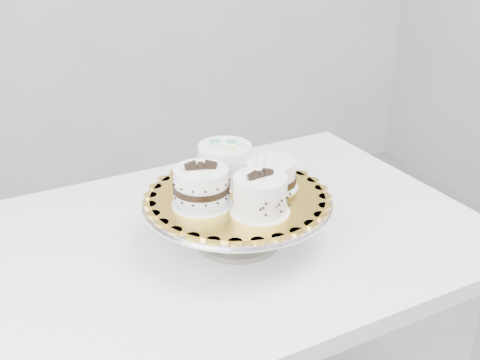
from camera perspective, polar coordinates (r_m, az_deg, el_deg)
name	(u,v)px	position (r m, az deg, el deg)	size (l,w,h in m)	color
table	(213,271)	(1.30, -2.55, -8.60)	(1.17, 0.82, 0.75)	white
cake_stand	(238,212)	(1.20, -0.23, -3.03)	(0.37, 0.37, 0.10)	gray
cake_board	(238,196)	(1.18, -0.24, -1.56)	(0.34, 0.34, 0.01)	gold
cake_swirl	(260,196)	(1.10, 1.92, -1.49)	(0.11, 0.11, 0.09)	white
cake_banded	(201,188)	(1.13, -3.68, -0.80)	(0.13, 0.13, 0.09)	white
cake_dots	(225,163)	(1.22, -1.42, 1.62)	(0.14, 0.14, 0.08)	white
cake_ribbon	(271,175)	(1.20, 2.96, 0.51)	(0.13, 0.13, 0.06)	white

